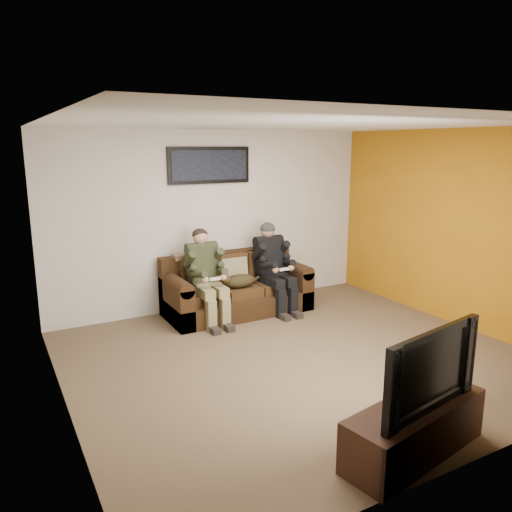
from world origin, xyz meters
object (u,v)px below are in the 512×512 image
sofa (235,290)px  person_left (206,271)px  person_right (273,262)px  tv_stand (415,429)px  framed_poster (209,165)px  cat (238,281)px  television (420,366)px

sofa → person_left: 0.68m
person_right → tv_stand: size_ratio=0.96×
person_left → framed_poster: bearing=59.6°
person_right → person_left: bearing=-180.0°
person_right → cat: 0.62m
framed_poster → sofa: bearing=-63.0°
person_left → sofa: bearing=18.0°
person_left → tv_stand: bearing=-86.5°
person_right → tv_stand: 3.73m
person_left → person_right: size_ratio=0.99×
sofa → person_right: 0.68m
person_right → cat: person_right is taller
person_left → tv_stand: 3.64m
person_right → framed_poster: framed_poster is taller
sofa → tv_stand: sofa is taller
cat → framed_poster: (-0.15, 0.59, 1.59)m
sofa → person_right: (0.53, -0.17, 0.39)m
sofa → tv_stand: (-0.31, -3.77, -0.11)m
cat → tv_stand: cat is taller
person_left → television: (0.22, -3.60, 0.04)m
person_left → tv_stand: (0.22, -3.60, -0.50)m
cat → framed_poster: 1.70m
person_left → cat: 0.52m
person_left → person_right: bearing=0.0°
person_right → cat: (-0.58, -0.02, -0.20)m
sofa → framed_poster: size_ratio=1.66×
framed_poster → tv_stand: (-0.11, -4.17, -1.89)m
sofa → person_left: bearing=-162.0°
sofa → cat: sofa is taller
framed_poster → cat: bearing=-75.8°
cat → sofa: bearing=75.6°
television → person_right: bearing=66.5°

